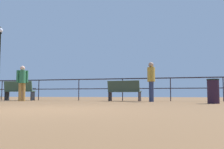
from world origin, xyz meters
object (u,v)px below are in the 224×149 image
at_px(bench_near_left, 124,90).
at_px(person_at_railing, 22,81).
at_px(trash_bin, 213,91).
at_px(bench_far_left, 19,90).
at_px(person_by_bench, 151,79).

distance_m(bench_near_left, person_at_railing, 4.71).
distance_m(bench_near_left, trash_bin, 4.29).
bearing_deg(bench_far_left, trash_bin, -15.63).
bearing_deg(bench_far_left, person_at_railing, -50.15).
xyz_separation_m(bench_near_left, trash_bin, (3.48, -2.50, -0.11)).
relative_size(person_at_railing, trash_bin, 2.03).
relative_size(bench_far_left, trash_bin, 1.93).
bearing_deg(bench_near_left, person_by_bench, -28.64).
distance_m(bench_near_left, person_by_bench, 1.55).
relative_size(person_by_bench, person_at_railing, 1.02).
xyz_separation_m(person_by_bench, person_at_railing, (-5.87, -0.38, -0.02)).
xyz_separation_m(bench_far_left, trash_bin, (8.96, -2.51, -0.15)).
bearing_deg(person_at_railing, bench_near_left, 13.44).
height_order(bench_far_left, trash_bin, bench_far_left).
height_order(bench_far_left, bench_near_left, bench_far_left).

